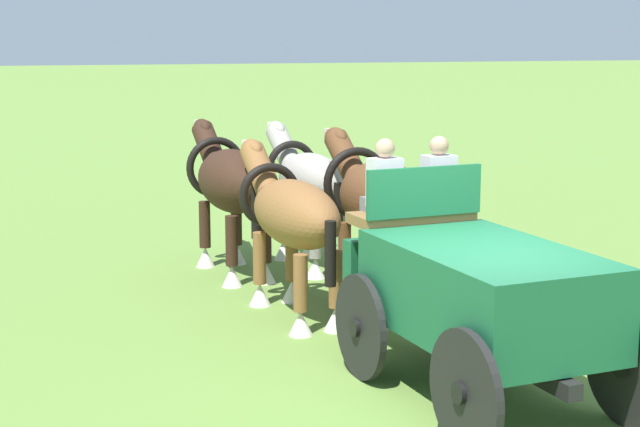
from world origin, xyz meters
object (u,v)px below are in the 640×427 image
Objects in this scene: show_wagon at (476,290)px; draft_horse_lead_near at (231,183)px; draft_horse_rear_near at (291,216)px; draft_horse_rear_off at (382,202)px; draft_horse_lead_off at (308,183)px.

draft_horse_lead_near is at bearing 12.57° from show_wagon.
draft_horse_lead_near is at bearing 6.50° from draft_horse_rear_near.
show_wagon is 3.59m from draft_horse_rear_off.
draft_horse_lead_off reaches higher than draft_horse_rear_near.
draft_horse_rear_near is 2.91m from draft_horse_lead_off.
draft_horse_rear_off reaches higher than draft_horse_lead_off.
draft_horse_rear_near is 1.02× the size of draft_horse_rear_off.
draft_horse_lead_near is (2.44, 1.59, -0.03)m from draft_horse_rear_off.
draft_horse_rear_off is 2.63m from draft_horse_lead_off.
show_wagon is 6.18m from draft_horse_lead_off.
draft_horse_rear_off is 1.04× the size of draft_horse_lead_off.
draft_horse_rear_off is at bearing -84.51° from draft_horse_rear_near.
draft_horse_rear_off is at bearing -3.98° from show_wagon.
draft_horse_rear_near is at bearing 16.92° from show_wagon.
show_wagon is at bearing -167.43° from draft_horse_lead_near.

